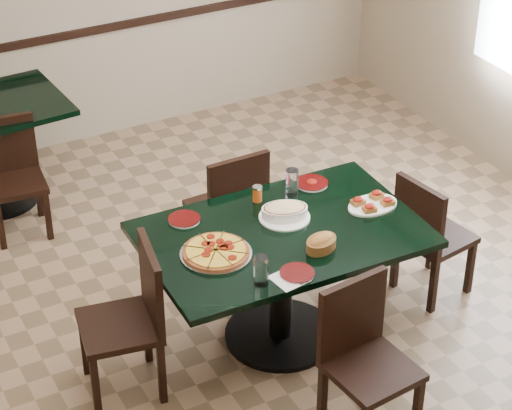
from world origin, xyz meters
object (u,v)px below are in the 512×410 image
chair_near (363,351)px  chair_right (428,232)px  back_chair_near (13,170)px  bread_basket (321,243)px  chair_far (231,206)px  lasagna_casserole (285,211)px  chair_left (134,313)px  main_table (282,258)px  bruschetta_platter (373,203)px  pepperoni_pizza (216,252)px

chair_near → chair_right: bearing=32.0°
back_chair_near → bread_basket: 2.44m
chair_far → lasagna_casserole: bearing=91.3°
chair_far → bread_basket: 1.03m
back_chair_near → lasagna_casserole: lasagna_casserole is taller
chair_left → chair_right: bearing=98.2°
chair_left → bread_basket: bearing=85.7°
back_chair_near → bread_basket: (1.12, -2.14, 0.34)m
bread_basket → chair_far: bearing=73.2°
chair_near → bread_basket: (0.09, 0.57, 0.30)m
main_table → bread_basket: 0.35m
chair_far → bruschetta_platter: 0.97m
chair_far → pepperoni_pizza: bearing=57.0°
chair_right → lasagna_casserole: 0.99m
chair_right → chair_left: bearing=78.7°
chair_left → lasagna_casserole: bearing=106.0°
main_table → chair_left: 0.90m
chair_far → pepperoni_pizza: 0.94m
main_table → chair_right: bearing=-1.5°
lasagna_casserole → back_chair_near: bearing=139.9°
chair_left → back_chair_near: 1.88m
pepperoni_pizza → bread_basket: 0.57m
chair_near → bruschetta_platter: 1.02m
chair_near → lasagna_casserole: size_ratio=2.89×
chair_near → back_chair_near: size_ratio=1.09×
main_table → chair_right: 1.00m
pepperoni_pizza → lasagna_casserole: (0.50, 0.14, 0.03)m
chair_left → pepperoni_pizza: size_ratio=2.30×
chair_far → pepperoni_pizza: chair_far is taller
chair_right → lasagna_casserole: size_ratio=2.74×
bruschetta_platter → pepperoni_pizza: bearing=178.1°
chair_near → chair_left: 1.24m
chair_far → chair_right: size_ratio=1.06×
chair_near → chair_left: size_ratio=0.98×
pepperoni_pizza → lasagna_casserole: bearing=15.7°
back_chair_near → bread_basket: bearing=-56.4°
chair_near → pepperoni_pizza: (-0.44, 0.79, 0.28)m
lasagna_casserole → bread_basket: bearing=-67.6°
main_table → chair_left: chair_left is taller
chair_far → lasagna_casserole: size_ratio=2.91×
lasagna_casserole → chair_far: bearing=110.8°
chair_left → bread_basket: size_ratio=3.90×
chair_left → back_chair_near: size_ratio=1.11×
back_chair_near → main_table: bearing=-55.9°
bruschetta_platter → bread_basket: bearing=-157.4°
chair_near → bruschetta_platter: size_ratio=2.73×
main_table → bread_basket: (0.11, -0.24, 0.22)m
pepperoni_pizza → bread_basket: bread_basket is taller
chair_near → chair_left: (-0.92, 0.83, 0.01)m
main_table → bruschetta_platter: bruschetta_platter is taller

